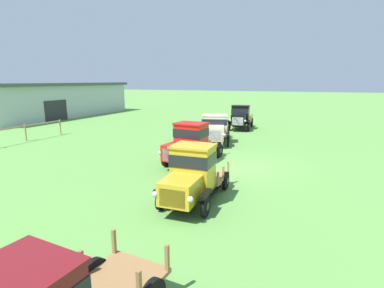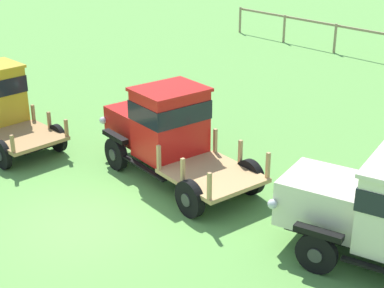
% 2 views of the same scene
% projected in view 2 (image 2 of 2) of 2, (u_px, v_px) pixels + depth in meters
% --- Properties ---
extents(ground_plane, '(240.00, 240.00, 0.00)m').
position_uv_depth(ground_plane, '(85.00, 222.00, 12.99)').
color(ground_plane, '#5B9342').
extents(paddock_fence, '(15.28, 0.57, 1.35)m').
position_uv_depth(paddock_fence, '(366.00, 37.00, 25.98)').
color(paddock_fence, '#997F60').
rests_on(paddock_fence, ground).
extents(vintage_truck_midrow_center, '(5.13, 2.35, 2.35)m').
position_uv_depth(vintage_truck_midrow_center, '(166.00, 129.00, 14.88)').
color(vintage_truck_midrow_center, black).
rests_on(vintage_truck_midrow_center, ground).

